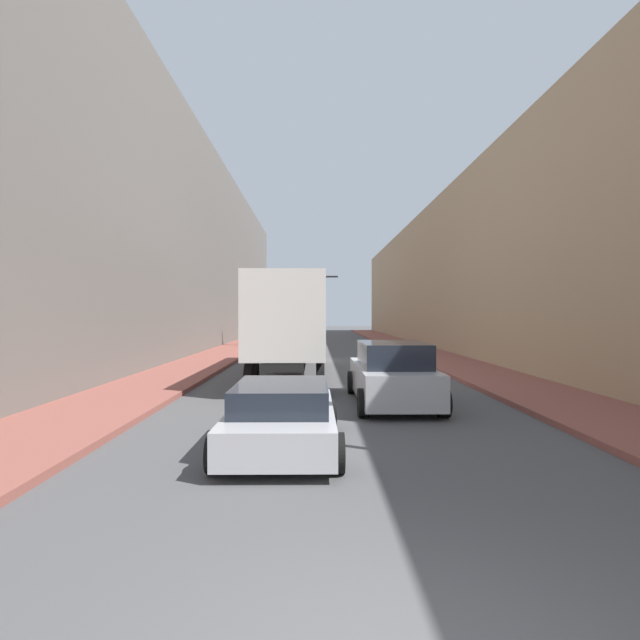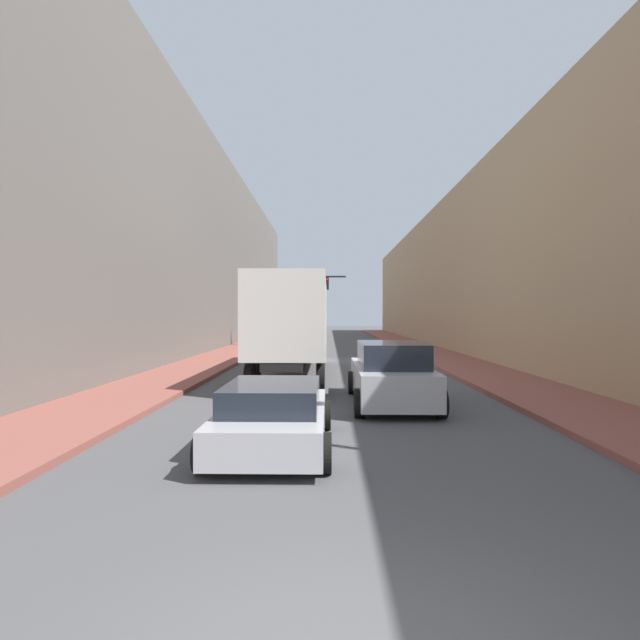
{
  "view_description": "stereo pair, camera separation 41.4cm",
  "coord_description": "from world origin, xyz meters",
  "px_view_note": "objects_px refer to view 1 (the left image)",
  "views": [
    {
      "loc": [
        -0.62,
        -3.15,
        2.5
      ],
      "look_at": [
        -0.47,
        12.05,
        2.32
      ],
      "focal_mm": 28.0,
      "sensor_mm": 36.0,
      "label": 1
    },
    {
      "loc": [
        -0.21,
        -3.15,
        2.5
      ],
      "look_at": [
        -0.47,
        12.05,
        2.32
      ],
      "focal_mm": 28.0,
      "sensor_mm": 36.0,
      "label": 2
    }
  ],
  "objects_px": {
    "semi_truck": "(293,322)",
    "traffic_signal_gantry": "(283,294)",
    "sedan_car": "(282,416)",
    "suv_car": "(392,375)"
  },
  "relations": [
    {
      "from": "semi_truck",
      "to": "traffic_signal_gantry",
      "type": "height_order",
      "value": "traffic_signal_gantry"
    },
    {
      "from": "semi_truck",
      "to": "suv_car",
      "type": "xyz_separation_m",
      "value": [
        3.07,
        -7.28,
        -1.36
      ]
    },
    {
      "from": "semi_truck",
      "to": "sedan_car",
      "type": "distance_m",
      "value": 11.92
    },
    {
      "from": "sedan_car",
      "to": "traffic_signal_gantry",
      "type": "bearing_deg",
      "value": 93.57
    },
    {
      "from": "traffic_signal_gantry",
      "to": "sedan_car",
      "type": "bearing_deg",
      "value": -86.43
    },
    {
      "from": "suv_car",
      "to": "traffic_signal_gantry",
      "type": "relative_size",
      "value": 0.87
    },
    {
      "from": "semi_truck",
      "to": "sedan_car",
      "type": "xyz_separation_m",
      "value": [
        0.32,
        -11.81,
        -1.58
      ]
    },
    {
      "from": "semi_truck",
      "to": "traffic_signal_gantry",
      "type": "bearing_deg",
      "value": 95.09
    },
    {
      "from": "suv_car",
      "to": "semi_truck",
      "type": "bearing_deg",
      "value": 112.9
    },
    {
      "from": "suv_car",
      "to": "traffic_signal_gantry",
      "type": "bearing_deg",
      "value": 101.07
    }
  ]
}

